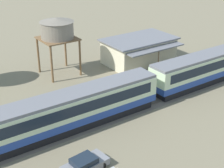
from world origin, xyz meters
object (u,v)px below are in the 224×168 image
(station_building, at_px, (139,50))
(parked_car_grey_2, at_px, (85,164))
(water_tower, at_px, (57,29))
(passenger_train, at_px, (67,110))

(station_building, xyz_separation_m, parked_car_grey_2, (-19.75, -17.25, -1.30))
(station_building, relative_size, water_tower, 1.35)
(parked_car_grey_2, bearing_deg, station_building, 34.89)
(station_building, bearing_deg, water_tower, 166.10)
(parked_car_grey_2, bearing_deg, passenger_train, 67.57)
(water_tower, relative_size, parked_car_grey_2, 1.89)
(passenger_train, distance_m, station_building, 20.83)
(station_building, relative_size, parked_car_grey_2, 2.55)
(passenger_train, relative_size, station_building, 6.27)
(passenger_train, height_order, station_building, passenger_train)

